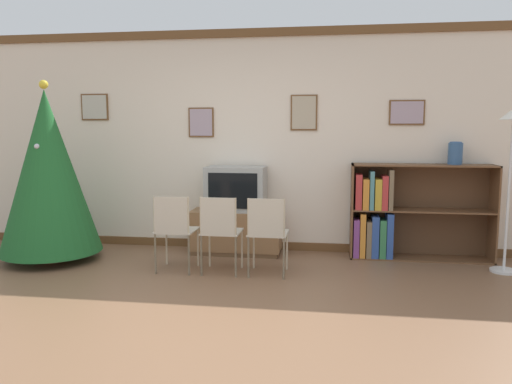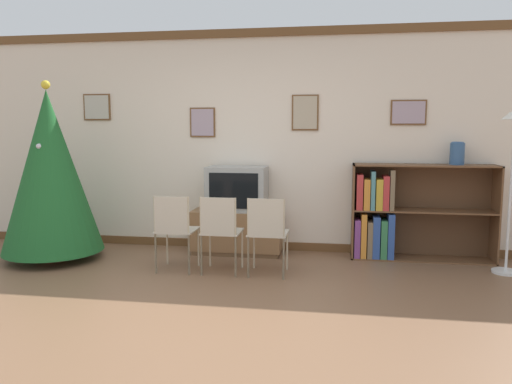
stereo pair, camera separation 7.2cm
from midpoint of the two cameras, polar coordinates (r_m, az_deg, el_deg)
name	(u,v)px [view 2 (the right image)]	position (r m, az deg, el deg)	size (l,w,h in m)	color
ground_plane	(193,320)	(4.12, -6.68, -14.28)	(24.00, 24.00, 0.00)	brown
wall_back	(247,141)	(6.23, -0.66, 5.82)	(8.76, 0.11, 2.70)	silver
christmas_tree	(50,172)	(6.15, -22.16, 2.14)	(1.13, 1.13, 2.05)	maroon
tv_console	(237,232)	(6.08, -1.81, -4.55)	(1.08, 0.45, 0.52)	brown
television	(237,189)	(6.00, -1.84, 0.38)	(0.71, 0.43, 0.53)	#9E9E99
folding_chair_left	(175,228)	(5.31, -8.91, -4.08)	(0.40, 0.40, 0.82)	#BCB29E
folding_chair_center	(220,229)	(5.18, -3.73, -4.29)	(0.40, 0.40, 0.82)	#BCB29E
folding_chair_right	(267,231)	(5.10, 1.68, -4.48)	(0.40, 0.40, 0.82)	#BCB29E
bookshelf	(395,215)	(6.02, 15.91, -2.54)	(1.60, 0.36, 1.10)	brown
vase	(457,153)	(6.10, 22.32, 4.15)	(0.16, 0.16, 0.26)	#335684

